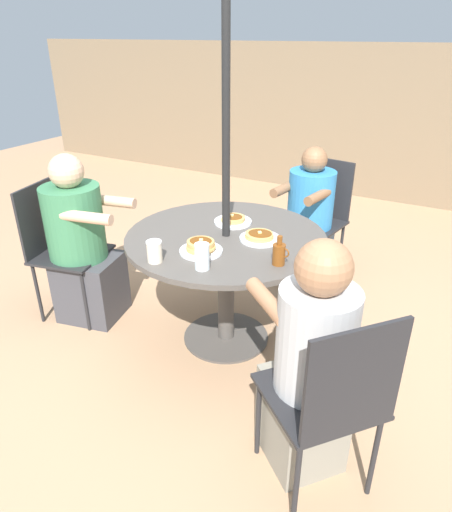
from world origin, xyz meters
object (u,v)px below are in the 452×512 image
object	(u,v)px
pancake_plate_b	(201,247)
syrup_bottle	(279,254)
diner_south	(309,369)
pancake_plate_a	(260,237)
patio_chair_east	(58,243)
coffee_cup	(154,251)
pancake_plate_c	(233,220)
diner_east	(82,248)
patio_chair_north	(319,212)
diner_north	(307,224)
patio_chair_south	(332,396)
drinking_glass_a	(202,257)
patio_table	(226,254)

from	to	relation	value
pancake_plate_b	syrup_bottle	world-z (taller)	syrup_bottle
diner_south	pancake_plate_a	size ratio (longest dim) A/B	4.84
patio_chair_east	coffee_cup	size ratio (longest dim) A/B	8.07
pancake_plate_b	coffee_cup	size ratio (longest dim) A/B	2.04
pancake_plate_c	syrup_bottle	size ratio (longest dim) A/B	1.49
diner_east	pancake_plate_b	xyz separation A→B (m)	(0.99, -0.06, 0.25)
patio_chair_north	syrup_bottle	size ratio (longest dim) A/B	5.88
diner_south	pancake_plate_c	world-z (taller)	diner_south
patio_chair_north	diner_south	bearing A→B (deg)	116.90
diner_north	syrup_bottle	size ratio (longest dim) A/B	6.79
diner_north	coffee_cup	distance (m)	1.57
patio_chair_south	diner_south	distance (m)	0.18
pancake_plate_a	coffee_cup	world-z (taller)	coffee_cup
patio_chair_east	syrup_bottle	bearing A→B (deg)	79.78
patio_chair_south	patio_chair_east	bearing A→B (deg)	116.42
patio_chair_north	coffee_cup	size ratio (longest dim) A/B	8.07
pancake_plate_b	drinking_glass_a	world-z (taller)	drinking_glass_a
patio_chair_north	pancake_plate_a	distance (m)	1.17
drinking_glass_a	diner_south	bearing A→B (deg)	-19.25
patio_table	patio_chair_east	bearing A→B (deg)	-168.06
pancake_plate_b	syrup_bottle	xyz separation A→B (m)	(0.44, 0.07, 0.03)
diner_east	pancake_plate_b	world-z (taller)	diner_east
diner_east	diner_south	xyz separation A→B (m)	(1.78, -0.46, 0.01)
diner_south	coffee_cup	xyz separation A→B (m)	(-0.94, 0.19, 0.27)
patio_chair_north	coffee_cup	bearing A→B (deg)	87.35
patio_table	patio_chair_east	size ratio (longest dim) A/B	1.28
patio_chair_east	pancake_plate_a	xyz separation A→B (m)	(1.38, 0.29, 0.22)
pancake_plate_c	syrup_bottle	bearing A→B (deg)	-39.58
patio_chair_north	drinking_glass_a	size ratio (longest dim) A/B	6.84
patio_chair_south	pancake_plate_c	world-z (taller)	patio_chair_south
patio_chair_east	drinking_glass_a	size ratio (longest dim) A/B	6.84
diner_east	diner_north	bearing A→B (deg)	124.11
pancake_plate_b	coffee_cup	xyz separation A→B (m)	(-0.15, -0.21, 0.03)
patio_table	diner_north	world-z (taller)	diner_north
diner_south	patio_chair_east	bearing A→B (deg)	118.69
pancake_plate_c	drinking_glass_a	distance (m)	0.65
diner_north	patio_chair_north	bearing A→B (deg)	-90.00
patio_table	pancake_plate_b	size ratio (longest dim) A/B	5.05
patio_chair_east	patio_chair_south	world-z (taller)	same
pancake_plate_a	pancake_plate_b	distance (m)	0.38
patio_chair_east	patio_chair_south	xyz separation A→B (m)	(2.09, -0.54, 0.00)
patio_table	diner_east	distance (m)	1.03
patio_chair_east	drinking_glass_a	xyz separation A→B (m)	(1.28, -0.19, 0.28)
diner_north	pancake_plate_a	xyz separation A→B (m)	(0.03, -0.97, 0.27)
patio_chair_south	pancake_plate_c	size ratio (longest dim) A/B	3.95
patio_table	pancake_plate_b	xyz separation A→B (m)	(-0.01, -0.27, 0.15)
patio_table	pancake_plate_a	xyz separation A→B (m)	(0.20, 0.04, 0.14)
patio_table	drinking_glass_a	world-z (taller)	drinking_glass_a
patio_chair_south	patio_table	bearing A→B (deg)	90.00
diner_north	diner_south	xyz separation A→B (m)	(0.60, -1.68, 0.04)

